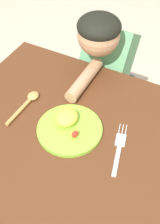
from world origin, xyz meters
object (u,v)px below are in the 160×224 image
Objects in this scene: fork at (119,149)px; spoon at (27,103)px; person at (105,85)px; plate at (69,126)px.

spoon is at bearing 71.58° from fork.
person is (-0.24, 0.45, -0.19)m from fork.
plate is at bearing 76.43° from fork.
plate is 0.18m from fork.
fork is 1.12× the size of spoon.
person reaches higher than fork.
spoon reaches higher than fork.
plate is 0.49m from person.
person is (-0.06, 0.45, -0.20)m from plate.
spoon is at bearing 72.04° from person.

